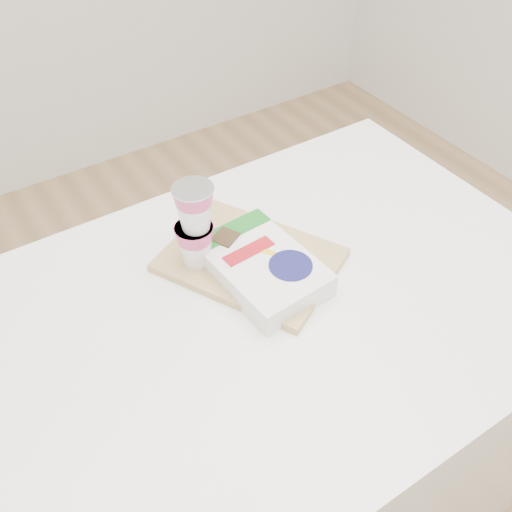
# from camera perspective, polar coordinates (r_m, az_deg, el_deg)

# --- Properties ---
(room) EXTENTS (4.00, 4.00, 4.00)m
(room) POSITION_cam_1_polar(r_m,az_deg,el_deg) (0.83, 1.29, 14.83)
(room) COLOR tan
(room) RESTS_ON ground
(table) EXTENTS (1.24, 0.83, 0.93)m
(table) POSITION_cam_1_polar(r_m,az_deg,el_deg) (1.48, 0.73, -16.76)
(table) COLOR white
(table) RESTS_ON ground
(cutting_board) EXTENTS (0.38, 0.41, 0.02)m
(cutting_board) POSITION_cam_1_polar(r_m,az_deg,el_deg) (1.17, -0.57, -0.40)
(cutting_board) COLOR tan
(cutting_board) RESTS_ON table
(bananas) EXTENTS (0.12, 0.18, 0.05)m
(bananas) POSITION_cam_1_polar(r_m,az_deg,el_deg) (1.13, -0.69, 0.02)
(bananas) COLOR #382816
(bananas) RESTS_ON cutting_board
(yogurt_stack) EXTENTS (0.08, 0.08, 0.18)m
(yogurt_stack) POSITION_cam_1_polar(r_m,az_deg,el_deg) (1.09, -6.16, 3.20)
(yogurt_stack) COLOR white
(yogurt_stack) RESTS_ON cutting_board
(cereal_box) EXTENTS (0.19, 0.26, 0.06)m
(cereal_box) POSITION_cam_1_polar(r_m,az_deg,el_deg) (1.12, 0.58, -1.18)
(cereal_box) COLOR white
(cereal_box) RESTS_ON table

